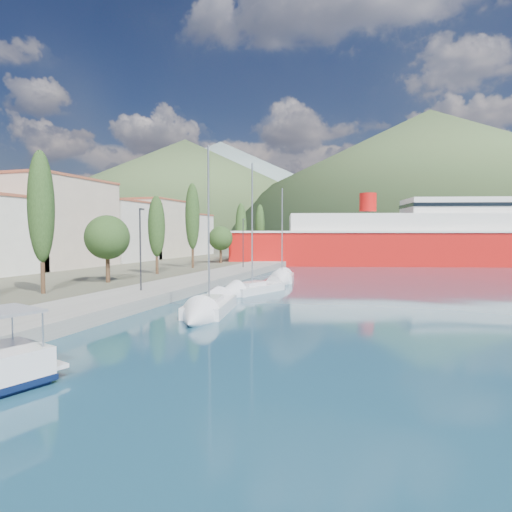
% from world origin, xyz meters
% --- Properties ---
extents(ground, '(1400.00, 1400.00, 0.00)m').
position_xyz_m(ground, '(0.00, 120.00, 0.00)').
color(ground, navy).
extents(quay, '(5.00, 88.00, 0.80)m').
position_xyz_m(quay, '(-9.00, 26.00, 0.40)').
color(quay, gray).
rests_on(quay, ground).
extents(land_strip, '(70.00, 148.00, 0.70)m').
position_xyz_m(land_strip, '(-47.00, 36.00, 0.35)').
color(land_strip, '#565644').
rests_on(land_strip, ground).
extents(hills_far, '(1480.00, 900.00, 180.00)m').
position_xyz_m(hills_far, '(138.59, 618.73, 77.39)').
color(hills_far, gray).
rests_on(hills_far, ground).
extents(hills_near, '(1010.00, 520.00, 115.00)m').
position_xyz_m(hills_near, '(98.04, 372.50, 49.18)').
color(hills_near, '#435931').
rests_on(hills_near, ground).
extents(town_buildings, '(9.20, 69.20, 11.30)m').
position_xyz_m(town_buildings, '(-32.00, 36.91, 5.57)').
color(town_buildings, beige).
rests_on(town_buildings, land_strip).
extents(tree_row, '(3.87, 62.89, 10.62)m').
position_xyz_m(tree_row, '(-15.12, 31.46, 5.71)').
color(tree_row, '#47301E').
rests_on(tree_row, land_strip).
extents(lamp_posts, '(0.15, 45.48, 6.06)m').
position_xyz_m(lamp_posts, '(-9.00, 14.55, 4.08)').
color(lamp_posts, '#2D2D33').
rests_on(lamp_posts, quay).
extents(sailboat_near, '(3.71, 8.20, 11.36)m').
position_xyz_m(sailboat_near, '(-1.96, 9.75, 0.31)').
color(sailboat_near, silver).
rests_on(sailboat_near, ground).
extents(sailboat_mid, '(4.74, 8.33, 11.65)m').
position_xyz_m(sailboat_mid, '(-3.01, 19.29, 0.29)').
color(sailboat_mid, silver).
rests_on(sailboat_mid, ground).
extents(sailboat_far, '(3.55, 7.49, 10.58)m').
position_xyz_m(sailboat_far, '(-1.94, 28.54, 0.30)').
color(sailboat_far, silver).
rests_on(sailboat_far, ground).
extents(ferry, '(62.78, 27.77, 12.21)m').
position_xyz_m(ferry, '(13.36, 61.26, 3.72)').
color(ferry, red).
rests_on(ferry, ground).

